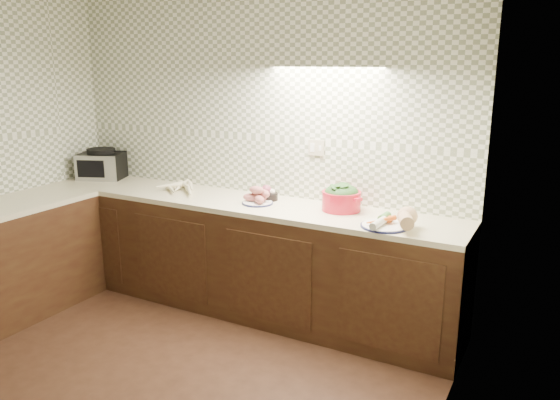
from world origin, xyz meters
The scene contains 8 objects.
room centered at (0.00, 0.00, 1.63)m, with size 3.60×3.60×2.60m.
counter centered at (-0.68, 0.68, 0.45)m, with size 3.60×3.60×0.90m.
toaster_oven centered at (-1.56, 1.60, 1.03)m, with size 0.48×0.43×0.28m.
parsnip_pile centered at (-0.60, 1.56, 0.93)m, with size 0.47×0.41×0.08m.
sweet_potato_plate centered at (0.20, 1.48, 0.95)m, with size 0.24×0.24×0.14m.
onion_bowl centered at (0.21, 1.62, 0.94)m, with size 0.16×0.16×0.12m.
dutch_oven centered at (0.84, 1.61, 1.00)m, with size 0.37×0.37×0.20m.
veg_plate centered at (1.32, 1.38, 0.95)m, with size 0.39×0.38×0.14m.
Camera 1 is at (2.28, -2.02, 1.97)m, focal length 35.00 mm.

